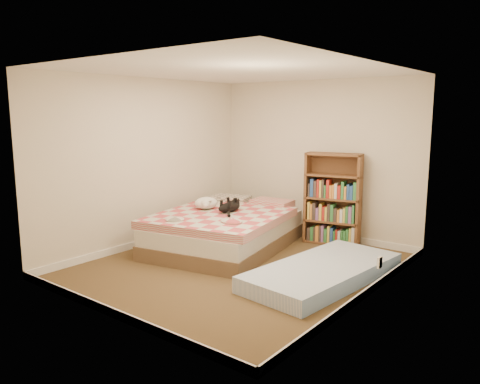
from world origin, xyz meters
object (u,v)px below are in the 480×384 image
Objects in this scene: floor_mattress at (323,272)px; white_dog at (206,203)px; bed at (227,229)px; bookshelf at (333,210)px; black_cat at (231,207)px.

white_dog reaches higher than floor_mattress.
floor_mattress is (1.79, -0.36, -0.18)m from bed.
bookshelf reaches higher than white_dog.
bookshelf is at bearing 34.41° from bed.
white_dog is at bearing 178.59° from floor_mattress.
bookshelf is at bearing 30.34° from black_cat.
black_cat is 1.91× the size of white_dog.
bed is at bearing 168.40° from black_cat.
bookshelf is 1.58m from black_cat.
floor_mattress is 2.89× the size of black_cat.
bookshelf reaches higher than bed.
white_dog is at bearing -179.52° from bed.
bed is 0.51m from white_dog.
bookshelf reaches higher than floor_mattress.
bookshelf is 0.65× the size of floor_mattress.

